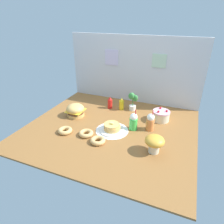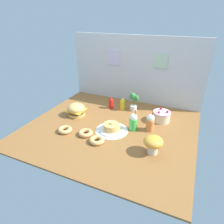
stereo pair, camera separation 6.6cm
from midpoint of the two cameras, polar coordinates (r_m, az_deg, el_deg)
name	(u,v)px [view 1 (the left image)]	position (r m, az deg, el deg)	size (l,w,h in m)	color
ground_plane	(111,128)	(2.47, -1.21, -4.65)	(2.05, 1.83, 0.02)	brown
back_wall	(133,70)	(3.06, 5.56, 12.17)	(2.05, 0.04, 1.01)	silver
doily_mat	(112,130)	(2.39, -0.78, -5.38)	(0.40, 0.40, 0.00)	white
burger	(75,110)	(2.75, -11.29, 0.51)	(0.24, 0.24, 0.17)	#DBA859
pancake_stack	(112,128)	(2.37, -0.77, -4.58)	(0.31, 0.31, 0.11)	white
layer_cake	(161,116)	(2.65, 13.40, -1.03)	(0.23, 0.23, 0.17)	beige
ketchup_bottle	(110,103)	(2.92, -1.24, 2.68)	(0.07, 0.07, 0.18)	red
mustard_bottle	(122,104)	(2.88, 2.14, 2.32)	(0.07, 0.07, 0.18)	yellow
cream_soda_cup	(133,122)	(2.38, 5.49, -2.79)	(0.10, 0.10, 0.27)	green
orange_float_cup	(150,122)	(2.40, 10.34, -2.89)	(0.10, 0.10, 0.27)	orange
donut_pink_glaze	(65,130)	(2.42, -14.28, -5.24)	(0.17, 0.17, 0.05)	tan
donut_chocolate	(86,133)	(2.32, -8.37, -6.17)	(0.17, 0.17, 0.05)	tan
donut_vanilla	(98,140)	(2.18, -5.04, -8.27)	(0.17, 0.17, 0.05)	tan
potted_plant	(133,101)	(2.84, 5.39, 3.32)	(0.13, 0.10, 0.28)	white
mushroom_stool	(155,142)	(2.03, 11.38, -8.68)	(0.20, 0.20, 0.19)	beige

